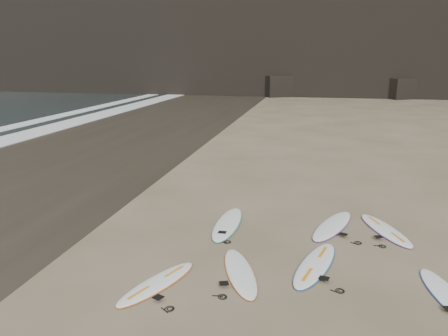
% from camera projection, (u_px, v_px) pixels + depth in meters
% --- Properties ---
extents(ground, '(240.00, 240.00, 0.00)m').
position_uv_depth(ground, '(357.00, 278.00, 9.56)').
color(ground, '#897559').
rests_on(ground, ground).
extents(wet_sand, '(12.00, 200.00, 0.01)m').
position_uv_depth(wet_sand, '(68.00, 154.00, 21.64)').
color(wet_sand, '#383026').
rests_on(wet_sand, ground).
extents(surfboard_0, '(1.38, 2.32, 0.08)m').
position_uv_depth(surfboard_0, '(157.00, 283.00, 9.28)').
color(surfboard_0, white).
rests_on(surfboard_0, ground).
extents(surfboard_1, '(1.38, 2.44, 0.09)m').
position_uv_depth(surfboard_1, '(240.00, 272.00, 9.75)').
color(surfboard_1, white).
rests_on(surfboard_1, ground).
extents(surfboard_2, '(1.29, 2.65, 0.09)m').
position_uv_depth(surfboard_2, '(315.00, 264.00, 10.10)').
color(surfboard_2, white).
rests_on(surfboard_2, ground).
extents(surfboard_3, '(0.92, 2.27, 0.08)m').
position_uv_depth(surfboard_3, '(446.00, 294.00, 8.84)').
color(surfboard_3, white).
rests_on(surfboard_3, ground).
extents(surfboard_5, '(0.67, 2.70, 0.10)m').
position_uv_depth(surfboard_5, '(228.00, 223.00, 12.56)').
color(surfboard_5, white).
rests_on(surfboard_5, ground).
extents(surfboard_6, '(1.53, 2.71, 0.10)m').
position_uv_depth(surfboard_6, '(333.00, 225.00, 12.43)').
color(surfboard_6, white).
rests_on(surfboard_6, ground).
extents(surfboard_7, '(1.49, 2.53, 0.09)m').
position_uv_depth(surfboard_7, '(385.00, 230.00, 12.12)').
color(surfboard_7, white).
rests_on(surfboard_7, ground).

